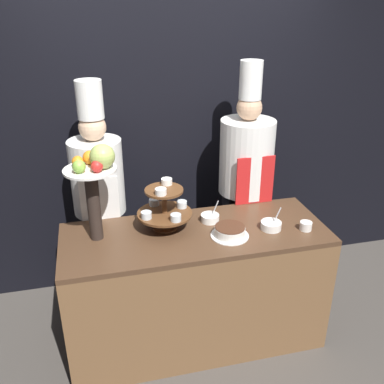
% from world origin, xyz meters
% --- Properties ---
extents(ground_plane, '(14.00, 14.00, 0.00)m').
position_xyz_m(ground_plane, '(0.00, 0.00, 0.00)').
color(ground_plane, '#47423D').
extents(wall_back, '(10.00, 0.06, 2.80)m').
position_xyz_m(wall_back, '(0.00, 1.25, 1.40)').
color(wall_back, black).
rests_on(wall_back, ground_plane).
extents(buffet_counter, '(1.78, 0.68, 0.90)m').
position_xyz_m(buffet_counter, '(0.00, 0.34, 0.45)').
color(buffet_counter, brown).
rests_on(buffet_counter, ground_plane).
extents(tiered_stand, '(0.37, 0.37, 0.33)m').
position_xyz_m(tiered_stand, '(-0.19, 0.44, 1.06)').
color(tiered_stand, brown).
rests_on(tiered_stand, buffet_counter).
extents(fruit_pedestal, '(0.33, 0.33, 0.64)m').
position_xyz_m(fruit_pedestal, '(-0.62, 0.42, 1.34)').
color(fruit_pedestal, '#2D231E').
rests_on(fruit_pedestal, buffet_counter).
extents(cake_round, '(0.25, 0.25, 0.07)m').
position_xyz_m(cake_round, '(0.20, 0.23, 0.93)').
color(cake_round, white).
rests_on(cake_round, buffet_counter).
extents(cup_white, '(0.08, 0.08, 0.06)m').
position_xyz_m(cup_white, '(0.73, 0.19, 0.93)').
color(cup_white, white).
rests_on(cup_white, buffet_counter).
extents(serving_bowl_near, '(0.14, 0.14, 0.15)m').
position_xyz_m(serving_bowl_near, '(0.51, 0.26, 0.93)').
color(serving_bowl_near, white).
rests_on(serving_bowl_near, buffet_counter).
extents(serving_bowl_far, '(0.13, 0.13, 0.15)m').
position_xyz_m(serving_bowl_far, '(0.14, 0.46, 0.92)').
color(serving_bowl_far, white).
rests_on(serving_bowl_far, buffet_counter).
extents(chef_left, '(0.38, 0.38, 1.83)m').
position_xyz_m(chef_left, '(-0.60, 0.86, 0.99)').
color(chef_left, black).
rests_on(chef_left, ground_plane).
extents(chef_center_left, '(0.42, 0.42, 1.92)m').
position_xyz_m(chef_center_left, '(0.54, 0.86, 1.02)').
color(chef_center_left, black).
rests_on(chef_center_left, ground_plane).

